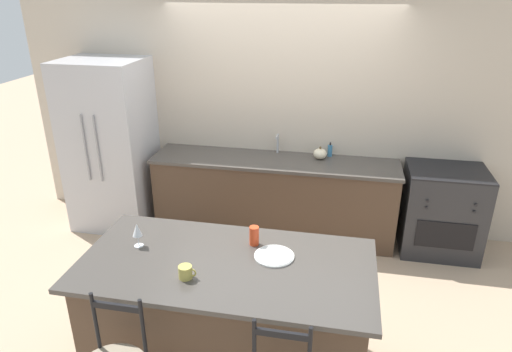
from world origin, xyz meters
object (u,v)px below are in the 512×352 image
pumpkin_decoration (320,154)px  soap_bottle (330,151)px  dinner_plate (274,256)px  refrigerator (111,145)px  wine_glass (137,230)px  tumbler_cup (254,236)px  oven_range (442,211)px  coffee_mug (186,272)px

pumpkin_decoration → soap_bottle: 0.14m
dinner_plate → refrigerator: bearing=139.7°
refrigerator → wine_glass: 2.28m
tumbler_cup → soap_bottle: size_ratio=0.90×
tumbler_cup → soap_bottle: tumbler_cup is taller
dinner_plate → wine_glass: (-0.98, -0.05, 0.12)m
dinner_plate → wine_glass: size_ratio=1.54×
oven_range → dinner_plate: size_ratio=3.34×
soap_bottle → wine_glass: bearing=-119.5°
refrigerator → dinner_plate: size_ratio=6.94×
refrigerator → oven_range: size_ratio=2.08×
coffee_mug → soap_bottle: 2.65m
pumpkin_decoration → soap_bottle: soap_bottle is taller
oven_range → soap_bottle: 1.34m
oven_range → soap_bottle: (-1.22, 0.24, 0.51)m
refrigerator → pumpkin_decoration: size_ratio=13.19×
refrigerator → wine_glass: bearing=-57.6°
coffee_mug → soap_bottle: soap_bottle is taller
oven_range → pumpkin_decoration: 1.42m
oven_range → tumbler_cup: bearing=-132.7°
pumpkin_decoration → soap_bottle: size_ratio=0.92×
oven_range → dinner_plate: (-1.49, -1.94, 0.48)m
refrigerator → soap_bottle: bearing=7.0°
oven_range → wine_glass: 3.23m
refrigerator → dinner_plate: refrigerator is taller
wine_glass → soap_bottle: 2.56m
oven_range → wine_glass: wine_glass is taller
wine_glass → coffee_mug: (0.46, -0.30, -0.08)m
oven_range → tumbler_cup: size_ratio=6.52×
dinner_plate → tumbler_cup: (-0.17, 0.13, 0.06)m
refrigerator → soap_bottle: refrigerator is taller
refrigerator → soap_bottle: (2.48, 0.31, 0.00)m
tumbler_cup → pumpkin_decoration: tumbler_cup is taller
soap_bottle → oven_range: bearing=-11.1°
refrigerator → dinner_plate: 2.89m
refrigerator → oven_range: 3.73m
oven_range → pumpkin_decoration: (-1.32, 0.14, 0.50)m
coffee_mug → refrigerator: bearing=127.1°
oven_range → pumpkin_decoration: size_ratio=6.35×
refrigerator → soap_bottle: size_ratio=12.14×
refrigerator → coffee_mug: 2.79m
tumbler_cup → wine_glass: bearing=-167.3°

